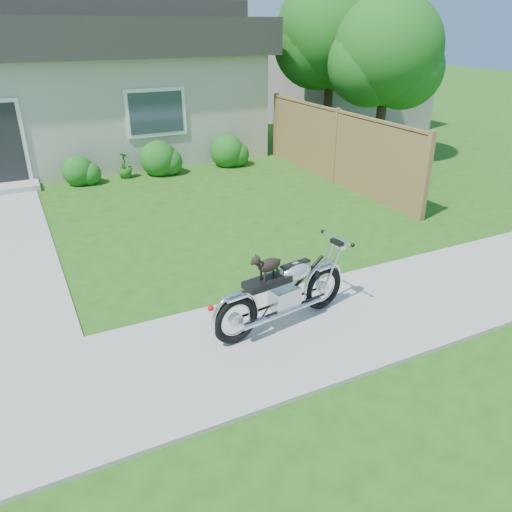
% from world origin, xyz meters
% --- Properties ---
extents(ground, '(80.00, 80.00, 0.00)m').
position_xyz_m(ground, '(0.00, 0.00, 0.00)').
color(ground, '#235114').
rests_on(ground, ground).
extents(sidewalk, '(24.00, 2.20, 0.04)m').
position_xyz_m(sidewalk, '(0.00, 0.00, 0.02)').
color(sidewalk, '#9E9B93').
rests_on(sidewalk, ground).
extents(walkway, '(1.20, 8.00, 0.03)m').
position_xyz_m(walkway, '(-1.50, 5.00, 0.01)').
color(walkway, '#9E9B93').
rests_on(walkway, ground).
extents(house, '(12.60, 7.03, 4.50)m').
position_xyz_m(house, '(-0.00, 11.99, 2.16)').
color(house, '#B1AEA0').
rests_on(house, ground).
extents(fence, '(0.12, 6.62, 1.90)m').
position_xyz_m(fence, '(6.30, 5.75, 0.94)').
color(fence, '#976644').
rests_on(fence, ground).
extents(tree_near, '(3.06, 3.06, 4.70)m').
position_xyz_m(tree_near, '(8.90, 6.97, 3.01)').
color(tree_near, '#3D2B1C').
rests_on(tree_near, ground).
extents(tree_far, '(3.52, 3.52, 5.40)m').
position_xyz_m(tree_far, '(8.70, 9.48, 3.47)').
color(tree_far, '#3D2B1C').
rests_on(tree_far, ground).
extents(shrub_row, '(10.67, 1.02, 1.02)m').
position_xyz_m(shrub_row, '(-0.03, 8.50, 0.41)').
color(shrub_row, '#1C5B18').
rests_on(shrub_row, ground).
extents(potted_plant_right, '(0.49, 0.49, 0.72)m').
position_xyz_m(potted_plant_right, '(1.40, 8.55, 0.36)').
color(potted_plant_right, '#255F1A').
rests_on(potted_plant_right, ground).
extents(motorcycle_with_dog, '(2.22, 0.68, 1.15)m').
position_xyz_m(motorcycle_with_dog, '(1.66, 0.21, 0.55)').
color(motorcycle_with_dog, black).
rests_on(motorcycle_with_dog, sidewalk).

